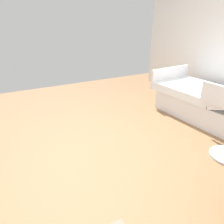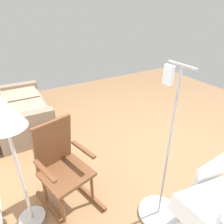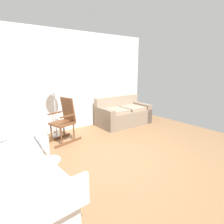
% 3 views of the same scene
% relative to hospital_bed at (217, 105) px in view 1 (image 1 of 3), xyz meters
% --- Properties ---
extents(ground_plane, '(6.30, 6.30, 0.00)m').
position_rel_hospital_bed_xyz_m(ground_plane, '(1.90, -0.11, -0.29)').
color(ground_plane, olive).
extents(hospital_bed, '(1.10, 2.17, 0.91)m').
position_rel_hospital_bed_xyz_m(hospital_bed, '(0.00, 0.00, 0.00)').
color(hospital_bed, silver).
rests_on(hospital_bed, ground).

